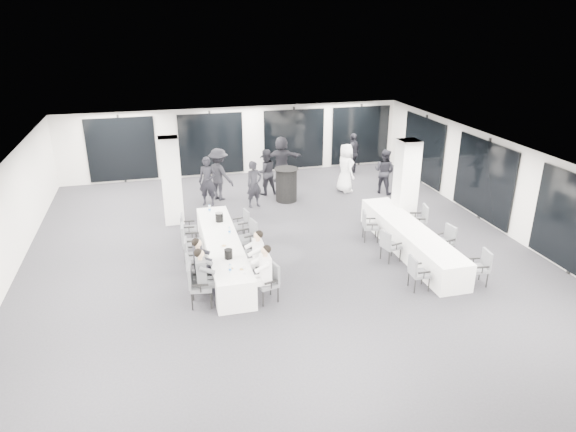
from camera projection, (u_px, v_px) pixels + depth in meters
name	position (u px, v px, depth m)	size (l,w,h in m)	color
room	(302.00, 193.00, 15.17)	(14.04, 16.04, 2.84)	#27262C
column_left	(171.00, 181.00, 16.18)	(0.60, 0.60, 2.80)	white
column_right	(406.00, 185.00, 15.83)	(0.60, 0.60, 2.80)	white
banquet_table_main	(223.00, 252.00, 13.72)	(0.90, 5.00, 0.75)	white
banquet_table_side	(410.00, 240.00, 14.47)	(0.90, 5.00, 0.75)	white
cocktail_table	(286.00, 185.00, 18.36)	(0.87, 0.87, 1.20)	black
chair_main_left_near	(197.00, 283.00, 11.75)	(0.57, 0.62, 1.02)	#575A5F
chair_main_left_second	(195.00, 272.00, 12.27)	(0.54, 0.59, 0.99)	#575A5F
chair_main_left_mid	(192.00, 254.00, 13.25)	(0.52, 0.57, 0.95)	#575A5F
chair_main_left_fourth	(189.00, 240.00, 13.91)	(0.57, 0.62, 1.04)	#575A5F
chair_main_left_far	(186.00, 227.00, 15.03)	(0.49, 0.53, 0.88)	#575A5F
chair_main_right_near	(270.00, 280.00, 11.99)	(0.57, 0.59, 0.93)	#575A5F
chair_main_right_second	(262.00, 265.00, 12.77)	(0.46, 0.51, 0.86)	#575A5F
chair_main_right_mid	(256.00, 251.00, 13.53)	(0.48, 0.52, 0.86)	#575A5F
chair_main_right_fourth	(249.00, 235.00, 14.35)	(0.58, 0.61, 0.97)	#575A5F
chair_main_right_far	(243.00, 223.00, 15.32)	(0.51, 0.54, 0.87)	#575A5F
chair_side_left_near	(417.00, 271.00, 12.47)	(0.46, 0.51, 0.87)	#575A5F
chair_side_left_mid	(389.00, 244.00, 13.90)	(0.53, 0.56, 0.89)	#575A5F
chair_side_left_far	(368.00, 224.00, 15.18)	(0.56, 0.58, 0.91)	#575A5F
chair_side_right_near	(481.00, 265.00, 12.70)	(0.51, 0.56, 0.91)	#575A5F
chair_side_right_mid	(446.00, 239.00, 14.15)	(0.53, 0.56, 0.91)	#575A5F
chair_side_right_far	(420.00, 218.00, 15.51)	(0.59, 0.61, 0.96)	#575A5F
seated_guest_a	(204.00, 273.00, 11.69)	(0.50, 0.38, 1.44)	#525559
seated_guest_b	(201.00, 262.00, 12.23)	(0.50, 0.38, 1.44)	black
seated_guest_c	(263.00, 270.00, 11.83)	(0.50, 0.38, 1.44)	white
seated_guest_d	(256.00, 254.00, 12.61)	(0.50, 0.38, 1.44)	white
standing_guest_a	(254.00, 181.00, 17.68)	(0.68, 0.54, 1.85)	black
standing_guest_b	(265.00, 169.00, 18.89)	(0.94, 0.57, 1.95)	black
standing_guest_c	(219.00, 171.00, 18.33)	(1.38, 0.70, 2.14)	black
standing_guest_d	(353.00, 151.00, 21.38)	(1.14, 0.64, 1.94)	black
standing_guest_e	(346.00, 165.00, 19.18)	(1.00, 0.61, 2.07)	white
standing_guest_f	(281.00, 156.00, 20.34)	(1.91, 0.73, 2.08)	black
standing_guest_g	(207.00, 178.00, 17.82)	(0.72, 0.58, 1.96)	black
standing_guest_h	(385.00, 168.00, 19.04)	(0.92, 0.56, 1.90)	black
ice_bucket_near	(228.00, 254.00, 12.50)	(0.21, 0.21, 0.23)	black
ice_bucket_far	(219.00, 217.00, 14.71)	(0.23, 0.23, 0.26)	black
water_bottle_a	(230.00, 268.00, 11.83)	(0.06, 0.06, 0.20)	silver
water_bottle_b	(229.00, 231.00, 13.88)	(0.06, 0.06, 0.20)	silver
water_bottle_c	(210.00, 209.00, 15.39)	(0.07, 0.07, 0.22)	silver
plate_a	(231.00, 269.00, 12.00)	(0.19, 0.19, 0.03)	white
plate_b	(242.00, 269.00, 11.98)	(0.18, 0.18, 0.03)	white
plate_c	(224.00, 246.00, 13.18)	(0.19, 0.19, 0.03)	white
wine_glass	(244.00, 268.00, 11.74)	(0.08, 0.08, 0.20)	silver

